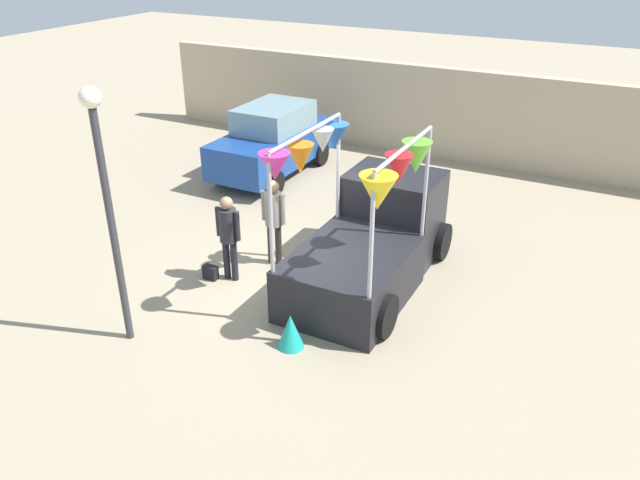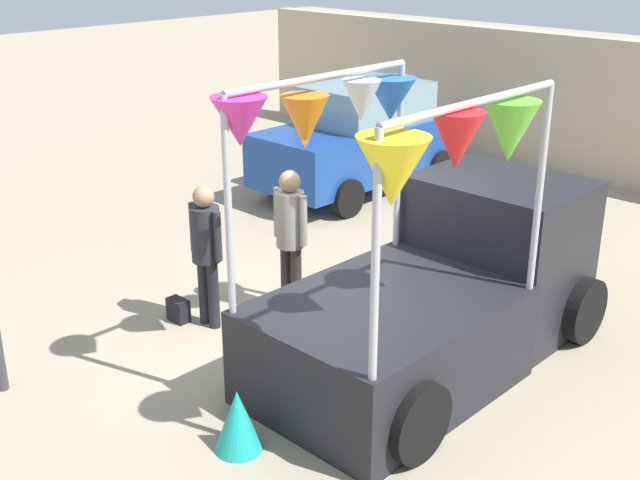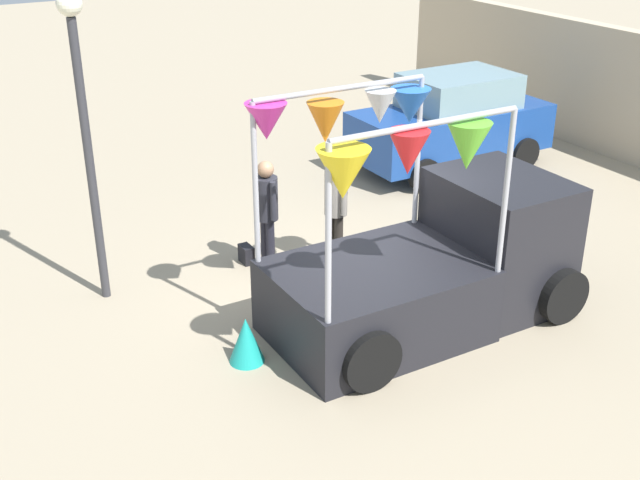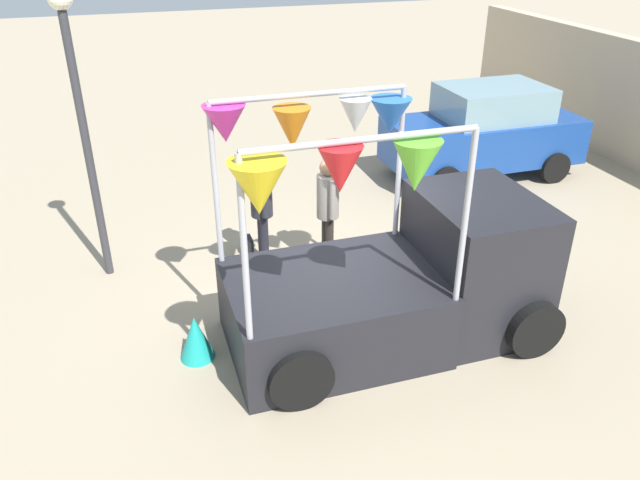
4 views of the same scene
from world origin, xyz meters
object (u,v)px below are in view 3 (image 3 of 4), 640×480
(vendor_truck, at_px, (439,255))
(person_vendor, at_px, (336,199))
(street_lamp, at_px, (83,110))
(folded_kite_bundle_teal, at_px, (246,340))
(handbag, at_px, (246,254))
(person_customer, at_px, (267,205))
(parked_car, at_px, (452,121))

(vendor_truck, bearing_deg, person_vendor, -168.37)
(street_lamp, xyz_separation_m, folded_kite_bundle_teal, (2.51, 1.02, -2.41))
(vendor_truck, xyz_separation_m, handbag, (-2.74, -1.53, -0.77))
(person_customer, relative_size, handbag, 6.14)
(handbag, bearing_deg, person_vendor, 55.55)
(handbag, bearing_deg, vendor_truck, 29.28)
(vendor_truck, distance_m, street_lamp, 4.98)
(street_lamp, distance_m, folded_kite_bundle_teal, 3.63)
(parked_car, height_order, folded_kite_bundle_teal, parked_car)
(person_customer, xyz_separation_m, handbag, (-0.35, -0.20, -0.90))
(vendor_truck, distance_m, parked_car, 6.07)
(person_customer, distance_m, street_lamp, 2.93)
(vendor_truck, xyz_separation_m, person_customer, (-2.39, -1.33, 0.14))
(street_lamp, bearing_deg, handbag, 88.79)
(parked_car, height_order, person_vendor, parked_car)
(parked_car, distance_m, handbag, 5.83)
(handbag, bearing_deg, street_lamp, -91.21)
(person_vendor, height_order, folded_kite_bundle_teal, person_vendor)
(parked_car, distance_m, person_vendor, 5.09)
(street_lamp, bearing_deg, folded_kite_bundle_teal, 22.07)
(vendor_truck, height_order, person_vendor, vendor_truck)
(vendor_truck, relative_size, street_lamp, 0.98)
(person_customer, relative_size, street_lamp, 0.41)
(street_lamp, bearing_deg, person_customer, 80.54)
(person_customer, height_order, person_vendor, person_vendor)
(vendor_truck, bearing_deg, parked_car, 139.79)
(handbag, relative_size, street_lamp, 0.07)
(vendor_truck, xyz_separation_m, person_vendor, (-1.96, -0.40, 0.18))
(vendor_truck, relative_size, parked_car, 1.02)
(vendor_truck, bearing_deg, folded_kite_bundle_teal, -95.78)
(parked_car, height_order, handbag, parked_car)
(person_vendor, bearing_deg, handbag, -124.45)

